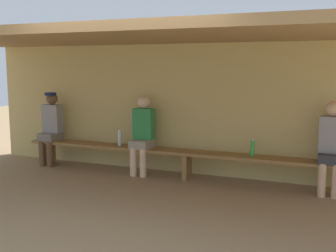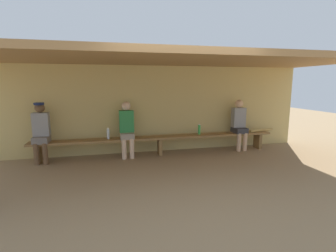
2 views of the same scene
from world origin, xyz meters
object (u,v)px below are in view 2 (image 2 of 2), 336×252
player_leftmost (127,127)px  water_bottle_clear (108,134)px  water_bottle_orange (199,129)px  baseball_bat (261,130)px  bench (160,139)px  player_near_post (239,123)px  player_shirtless_tan (41,130)px

player_leftmost → water_bottle_clear: 0.46m
water_bottle_orange → water_bottle_clear: 2.29m
water_bottle_orange → baseball_bat: (1.80, -0.03, -0.10)m
player_leftmost → water_bottle_orange: (1.85, 0.03, -0.14)m
bench → water_bottle_clear: 1.26m
player_near_post → water_bottle_orange: 1.12m
player_near_post → water_bottle_orange: bearing=178.5°
water_bottle_orange → water_bottle_clear: bearing=-179.3°
bench → player_near_post: (2.17, 0.00, 0.34)m
player_near_post → player_leftmost: (-2.97, 0.00, 0.00)m
player_near_post → player_shirtless_tan: size_ratio=0.99×
player_near_post → water_bottle_clear: 3.41m
player_shirtless_tan → water_bottle_clear: size_ratio=5.00×
player_leftmost → water_bottle_orange: player_leftmost is taller
water_bottle_clear → bench: bearing=-0.3°
bench → baseball_bat: bearing=-0.0°
player_shirtless_tan → player_leftmost: (1.89, -0.00, -0.02)m
player_shirtless_tan → bench: bearing=-0.1°
bench → player_near_post: size_ratio=4.49×
player_leftmost → bench: bearing=-0.2°
baseball_bat → player_shirtless_tan: bearing=168.1°
bench → player_leftmost: player_leftmost is taller
water_bottle_orange → water_bottle_clear: (-2.29, -0.03, 0.00)m
player_near_post → player_leftmost: 2.97m
water_bottle_orange → baseball_bat: 1.80m
water_bottle_orange → baseball_bat: size_ratio=0.34×
player_leftmost → water_bottle_orange: 1.86m
player_near_post → player_shirtless_tan: 4.85m
water_bottle_orange → water_bottle_clear: size_ratio=1.00×
bench → player_near_post: player_near_post is taller
player_leftmost → baseball_bat: 3.65m
player_shirtless_tan → water_bottle_clear: 1.45m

